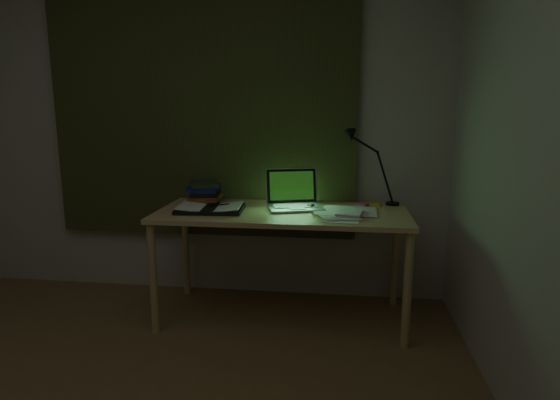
# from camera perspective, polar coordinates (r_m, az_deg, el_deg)

# --- Properties ---
(wall_back) EXTENTS (3.50, 0.00, 2.50)m
(wall_back) POSITION_cam_1_polar(r_m,az_deg,el_deg) (3.46, -9.30, 9.03)
(wall_back) COLOR beige
(wall_back) RESTS_ON ground
(curtain) EXTENTS (2.20, 0.06, 2.00)m
(curtain) POSITION_cam_1_polar(r_m,az_deg,el_deg) (3.42, -9.60, 12.35)
(curtain) COLOR #31381C
(curtain) RESTS_ON wall_back
(desk) EXTENTS (1.59, 0.70, 0.73)m
(desk) POSITION_cam_1_polar(r_m,az_deg,el_deg) (3.08, 0.29, -7.93)
(desk) COLOR tan
(desk) RESTS_ON floor
(laptop) EXTENTS (0.44, 0.47, 0.25)m
(laptop) POSITION_cam_1_polar(r_m,az_deg,el_deg) (3.01, 1.91, 1.20)
(laptop) COLOR silver
(laptop) RESTS_ON desk
(open_textbook) EXTENTS (0.43, 0.33, 0.04)m
(open_textbook) POSITION_cam_1_polar(r_m,az_deg,el_deg) (3.01, -8.49, -0.97)
(open_textbook) COLOR white
(open_textbook) RESTS_ON desk
(book_stack) EXTENTS (0.24, 0.27, 0.16)m
(book_stack) POSITION_cam_1_polar(r_m,az_deg,el_deg) (3.23, -9.17, 0.94)
(book_stack) COLOR white
(book_stack) RESTS_ON desk
(loose_papers) EXTENTS (0.41, 0.43, 0.02)m
(loose_papers) POSITION_cam_1_polar(r_m,az_deg,el_deg) (2.91, 7.48, -1.53)
(loose_papers) COLOR silver
(loose_papers) RESTS_ON desk
(mouse) EXTENTS (0.06, 0.09, 0.03)m
(mouse) POSITION_cam_1_polar(r_m,az_deg,el_deg) (3.06, 3.80, -0.73)
(mouse) COLOR black
(mouse) RESTS_ON desk
(sticky_yellow) EXTENTS (0.09, 0.09, 0.02)m
(sticky_yellow) POSITION_cam_1_polar(r_m,az_deg,el_deg) (3.20, 11.49, -0.53)
(sticky_yellow) COLOR gold
(sticky_yellow) RESTS_ON desk
(sticky_pink) EXTENTS (0.10, 0.10, 0.02)m
(sticky_pink) POSITION_cam_1_polar(r_m,az_deg,el_deg) (3.18, 9.89, -0.57)
(sticky_pink) COLOR #D55374
(sticky_pink) RESTS_ON desk
(desk_lamp) EXTENTS (0.36, 0.30, 0.49)m
(desk_lamp) POSITION_cam_1_polar(r_m,az_deg,el_deg) (3.21, 13.73, 3.68)
(desk_lamp) COLOR black
(desk_lamp) RESTS_ON desk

